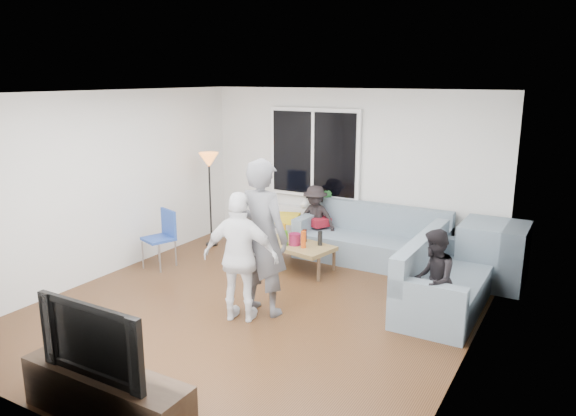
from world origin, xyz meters
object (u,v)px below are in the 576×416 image
Objects in this scene: tv_console at (107,395)px; television at (101,336)px; player_left at (262,237)px; sofa_right_section at (448,274)px; coffee_table at (296,257)px; spectator_back at (315,219)px; sofa_back_section at (371,235)px; side_chair at (158,240)px; spectator_right at (433,280)px; player_right at (241,257)px; floor_lamp at (210,200)px.

television reaches higher than tv_console.
sofa_right_section is at bearing -142.35° from player_left.
spectator_back reaches higher than coffee_table.
player_left reaches higher than sofa_back_section.
side_chair is (-2.64, -1.78, 0.01)m from sofa_back_section.
spectator_back is 0.69× the size of tv_console.
sofa_right_section is 2.27m from coffee_table.
coffee_table is at bearing 46.52° from side_chair.
spectator_back is at bearing -74.03° from player_left.
side_chair is 0.74× the size of spectator_right.
player_right is 1.39× the size of spectator_back.
sofa_right_section is at bearing -27.71° from spectator_back.
side_chair is 0.78× the size of television.
coffee_table is 0.69× the size of tv_console.
sofa_back_section reaches higher than tv_console.
floor_lamp reaches higher than spectator_right.
coffee_table is (-2.25, 0.21, -0.22)m from sofa_right_section.
side_chair is 3.72m from tv_console.
player_left is 2.00m from spectator_right.
spectator_back is at bearing 65.15° from sofa_right_section.
coffee_table is at bearing -83.79° from spectator_back.
spectator_back reaches higher than sofa_right_section.
sofa_right_section reaches higher than tv_console.
spectator_right is (2.25, -0.92, 0.38)m from coffee_table.
player_left is at bearing -126.02° from player_right.
spectator_right is 3.00m from spectator_back.
tv_console is (0.12, -2.13, -0.54)m from player_right.
coffee_table is at bearing -125.18° from spectator_right.
spectator_back is 4.84m from tv_console.
floor_lamp is 4.79m from television.
spectator_back is at bearing 66.98° from side_chair.
player_left is 2.54m from tv_console.
side_chair reaches higher than sofa_right_section.
player_right is 2.21m from tv_console.
side_chair is at bearing 126.26° from tv_console.
player_left is (2.18, -0.56, 0.51)m from side_chair.
television is at bearing 0.00° from tv_console.
spectator_right is at bearing -17.27° from floor_lamp.
floor_lamp is (0.00, 1.26, 0.35)m from side_chair.
sofa_back_section is at bearing -4.64° from spectator_back.
side_chair is at bearing -90.00° from floor_lamp.
player_right reaches higher than sofa_back_section.
television is (2.20, -4.25, -0.02)m from floor_lamp.
side_chair is 2.27m from player_right.
sofa_right_section is at bearing 63.09° from tv_console.
sofa_back_section is at bearing -97.20° from player_left.
coffee_table is 2.05m from side_chair.
sofa_right_section reaches higher than coffee_table.
side_chair is 2.31m from player_left.
spectator_right is at bearing -180.00° from sofa_right_section.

